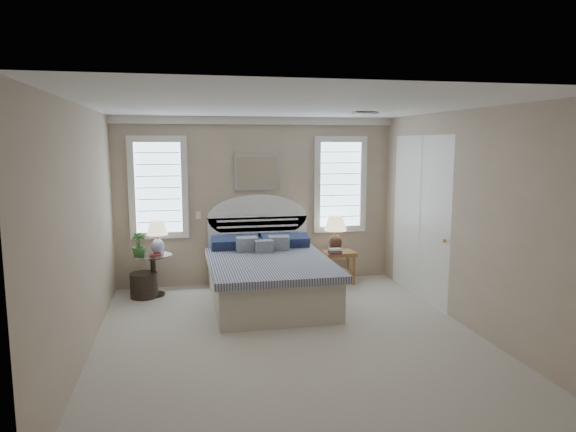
# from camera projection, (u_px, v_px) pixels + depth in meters

# --- Properties ---
(floor) EXTENTS (4.50, 5.00, 0.01)m
(floor) POSITION_uv_depth(u_px,v_px,m) (289.00, 337.00, 6.12)
(floor) COLOR #B9B09E
(floor) RESTS_ON ground
(ceiling) EXTENTS (4.50, 5.00, 0.01)m
(ceiling) POSITION_uv_depth(u_px,v_px,m) (289.00, 106.00, 5.73)
(ceiling) COLOR white
(ceiling) RESTS_ON wall_back
(wall_back) EXTENTS (4.50, 0.02, 2.70)m
(wall_back) POSITION_uv_depth(u_px,v_px,m) (257.00, 201.00, 8.34)
(wall_back) COLOR tan
(wall_back) RESTS_ON floor
(wall_left) EXTENTS (0.02, 5.00, 2.70)m
(wall_left) POSITION_uv_depth(u_px,v_px,m) (83.00, 232.00, 5.46)
(wall_left) COLOR tan
(wall_left) RESTS_ON floor
(wall_right) EXTENTS (0.02, 5.00, 2.70)m
(wall_right) POSITION_uv_depth(u_px,v_px,m) (465.00, 219.00, 6.38)
(wall_right) COLOR tan
(wall_right) RESTS_ON floor
(crown_molding) EXTENTS (4.50, 0.08, 0.12)m
(crown_molding) POSITION_uv_depth(u_px,v_px,m) (257.00, 121.00, 8.12)
(crown_molding) COLOR white
(crown_molding) RESTS_ON wall_back
(hvac_vent) EXTENTS (0.30, 0.20, 0.02)m
(hvac_vent) POSITION_uv_depth(u_px,v_px,m) (365.00, 113.00, 6.75)
(hvac_vent) COLOR #B2B2B2
(hvac_vent) RESTS_ON ceiling
(switch_plate) EXTENTS (0.08, 0.01, 0.12)m
(switch_plate) POSITION_uv_depth(u_px,v_px,m) (198.00, 215.00, 8.16)
(switch_plate) COLOR white
(switch_plate) RESTS_ON wall_back
(window_left) EXTENTS (0.90, 0.06, 1.60)m
(window_left) POSITION_uv_depth(u_px,v_px,m) (158.00, 188.00, 7.97)
(window_left) COLOR #C9E9FF
(window_left) RESTS_ON wall_back
(window_right) EXTENTS (0.90, 0.06, 1.60)m
(window_right) POSITION_uv_depth(u_px,v_px,m) (340.00, 184.00, 8.58)
(window_right) COLOR #C9E9FF
(window_right) RESTS_ON wall_back
(painting) EXTENTS (0.74, 0.04, 0.58)m
(painting) POSITION_uv_depth(u_px,v_px,m) (257.00, 172.00, 8.24)
(painting) COLOR silver
(painting) RESTS_ON wall_back
(closet_door) EXTENTS (0.02, 1.80, 2.40)m
(closet_door) POSITION_uv_depth(u_px,v_px,m) (420.00, 217.00, 7.56)
(closet_door) COLOR white
(closet_door) RESTS_ON floor
(bed) EXTENTS (1.72, 2.28, 1.47)m
(bed) POSITION_uv_depth(u_px,v_px,m) (268.00, 275.00, 7.47)
(bed) COLOR #B4AE9E
(bed) RESTS_ON floor
(side_table_left) EXTENTS (0.56, 0.56, 0.63)m
(side_table_left) POSITION_uv_depth(u_px,v_px,m) (153.00, 271.00, 7.71)
(side_table_left) COLOR black
(side_table_left) RESTS_ON floor
(nightstand_right) EXTENTS (0.50, 0.40, 0.53)m
(nightstand_right) POSITION_uv_depth(u_px,v_px,m) (339.00, 260.00, 8.41)
(nightstand_right) COLOR #986431
(nightstand_right) RESTS_ON floor
(floor_pot) EXTENTS (0.53, 0.53, 0.37)m
(floor_pot) POSITION_uv_depth(u_px,v_px,m) (144.00, 285.00, 7.65)
(floor_pot) COLOR black
(floor_pot) RESTS_ON floor
(lamp_left) EXTENTS (0.33, 0.33, 0.51)m
(lamp_left) POSITION_uv_depth(u_px,v_px,m) (157.00, 234.00, 7.68)
(lamp_left) COLOR white
(lamp_left) RESTS_ON side_table_left
(lamp_right) EXTENTS (0.44, 0.44, 0.59)m
(lamp_right) POSITION_uv_depth(u_px,v_px,m) (336.00, 229.00, 8.37)
(lamp_right) COLOR black
(lamp_right) RESTS_ON nightstand_right
(potted_plant) EXTENTS (0.20, 0.20, 0.36)m
(potted_plant) POSITION_uv_depth(u_px,v_px,m) (139.00, 245.00, 7.51)
(potted_plant) COLOR #2D722F
(potted_plant) RESTS_ON side_table_left
(books_left) EXTENTS (0.17, 0.13, 0.02)m
(books_left) POSITION_uv_depth(u_px,v_px,m) (155.00, 255.00, 7.59)
(books_left) COLOR maroon
(books_left) RESTS_ON side_table_left
(books_right) EXTENTS (0.21, 0.16, 0.08)m
(books_right) POSITION_uv_depth(u_px,v_px,m) (335.00, 251.00, 8.21)
(books_right) COLOR maroon
(books_right) RESTS_ON nightstand_right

